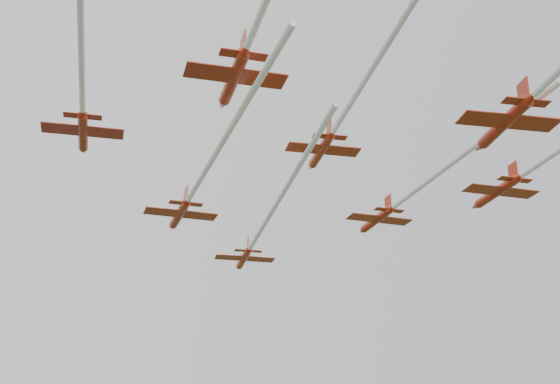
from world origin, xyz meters
TOP-DOWN VIEW (x-y plane):
  - jet_lead at (4.22, 12.49)m, footprint 19.17×50.69m
  - jet_row2_left at (-7.69, 5.37)m, footprint 14.30×49.36m
  - jet_row2_right at (15.51, -2.92)m, footprint 12.39×42.29m
  - jet_row3_left at (-27.44, -15.30)m, footprint 22.08×62.26m
  - jet_row3_mid at (-3.98, -21.65)m, footprint 21.59×57.53m
  - jet_row3_right at (19.93, -19.15)m, footprint 14.06×42.91m

SIDE VIEW (x-z plane):
  - jet_lead at x=4.22m, z-range 46.72..49.21m
  - jet_row3_right at x=19.93m, z-range 47.68..50.24m
  - jet_row2_left at x=-7.69m, z-range 48.17..50.85m
  - jet_row2_right at x=15.51m, z-range 48.43..50.91m
  - jet_row3_left at x=-27.44m, z-range 49.62..52.03m
  - jet_row3_mid at x=-3.98m, z-range 49.77..52.11m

